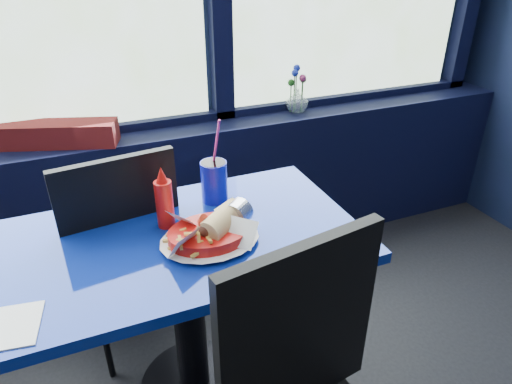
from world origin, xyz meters
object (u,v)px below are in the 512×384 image
object	(u,v)px
flower_vase	(297,98)
ketchup_bottle	(164,201)
food_basket	(211,232)
soda_cup	(214,180)
near_table	(185,279)
chair_near_back	(127,242)
planter_box	(56,134)

from	to	relation	value
flower_vase	ketchup_bottle	size ratio (longest dim) A/B	1.12
food_basket	soda_cup	distance (m)	0.29
near_table	ketchup_bottle	world-z (taller)	ketchup_bottle
near_table	chair_near_back	bearing A→B (deg)	116.38
food_basket	soda_cup	size ratio (longest dim) A/B	1.00
chair_near_back	soda_cup	bearing A→B (deg)	153.37
chair_near_back	flower_vase	size ratio (longest dim) A/B	3.89
near_table	chair_near_back	size ratio (longest dim) A/B	1.22
planter_box	flower_vase	size ratio (longest dim) A/B	2.13
planter_box	ketchup_bottle	xyz separation A→B (m)	(0.32, -0.79, -0.00)
ketchup_bottle	chair_near_back	bearing A→B (deg)	119.08
soda_cup	chair_near_back	bearing A→B (deg)	160.40
near_table	chair_near_back	xyz separation A→B (m)	(-0.16, 0.31, -0.00)
flower_vase	soda_cup	xyz separation A→B (m)	(-0.70, -0.68, -0.04)
ketchup_bottle	soda_cup	size ratio (longest dim) A/B	0.67
planter_box	chair_near_back	bearing A→B (deg)	-52.34
food_basket	ketchup_bottle	bearing A→B (deg)	112.27
chair_near_back	food_basket	xyz separation A→B (m)	(0.24, -0.38, 0.22)
planter_box	ketchup_bottle	size ratio (longest dim) A/B	2.39
chair_near_back	soda_cup	world-z (taller)	soda_cup
food_basket	flower_vase	bearing A→B (deg)	36.11
near_table	ketchup_bottle	bearing A→B (deg)	108.69
near_table	soda_cup	size ratio (longest dim) A/B	3.57
flower_vase	ketchup_bottle	bearing A→B (deg)	-139.07
soda_cup	ketchup_bottle	bearing A→B (deg)	-153.27
flower_vase	ketchup_bottle	distance (m)	1.20
food_basket	near_table	bearing A→B (deg)	126.64
flower_vase	chair_near_back	bearing A→B (deg)	-151.56
flower_vase	soda_cup	distance (m)	0.98
chair_near_back	ketchup_bottle	world-z (taller)	chair_near_back
flower_vase	ketchup_bottle	world-z (taller)	flower_vase
chair_near_back	flower_vase	world-z (taller)	flower_vase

